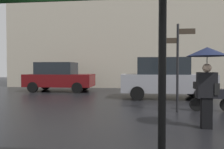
{
  "coord_description": "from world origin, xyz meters",
  "views": [
    {
      "loc": [
        0.13,
        -3.0,
        1.48
      ],
      "look_at": [
        -0.87,
        5.88,
        1.22
      ],
      "focal_mm": 35.78,
      "sensor_mm": 36.0,
      "label": 1
    }
  ],
  "objects_px": {
    "parked_car_right": "(59,77)",
    "parked_car_left": "(165,78)",
    "parked_scooter": "(210,95)",
    "pedestrian_with_umbrella": "(207,65)",
    "street_signpost": "(178,59)"
  },
  "relations": [
    {
      "from": "parked_car_right",
      "to": "parked_car_left",
      "type": "bearing_deg",
      "value": -8.49
    },
    {
      "from": "parked_scooter",
      "to": "parked_car_right",
      "type": "xyz_separation_m",
      "value": [
        -7.4,
        5.81,
        0.37
      ]
    },
    {
      "from": "pedestrian_with_umbrella",
      "to": "parked_car_right",
      "type": "bearing_deg",
      "value": -124.85
    },
    {
      "from": "parked_car_left",
      "to": "street_signpost",
      "type": "distance_m",
      "value": 3.5
    },
    {
      "from": "parked_scooter",
      "to": "parked_car_right",
      "type": "bearing_deg",
      "value": 119.44
    },
    {
      "from": "parked_scooter",
      "to": "parked_car_left",
      "type": "distance_m",
      "value": 3.4
    },
    {
      "from": "pedestrian_with_umbrella",
      "to": "parked_scooter",
      "type": "height_order",
      "value": "pedestrian_with_umbrella"
    },
    {
      "from": "parked_car_left",
      "to": "street_signpost",
      "type": "xyz_separation_m",
      "value": [
        -0.01,
        -3.41,
        0.79
      ]
    },
    {
      "from": "parked_car_left",
      "to": "parked_car_right",
      "type": "height_order",
      "value": "parked_car_left"
    },
    {
      "from": "pedestrian_with_umbrella",
      "to": "parked_car_left",
      "type": "relative_size",
      "value": 0.46
    },
    {
      "from": "pedestrian_with_umbrella",
      "to": "parked_scooter",
      "type": "relative_size",
      "value": 1.36
    },
    {
      "from": "pedestrian_with_umbrella",
      "to": "parked_scooter",
      "type": "bearing_deg",
      "value": 176.33
    },
    {
      "from": "street_signpost",
      "to": "pedestrian_with_umbrella",
      "type": "bearing_deg",
      "value": -80.48
    },
    {
      "from": "parked_scooter",
      "to": "pedestrian_with_umbrella",
      "type": "bearing_deg",
      "value": -131.87
    },
    {
      "from": "parked_car_left",
      "to": "street_signpost",
      "type": "bearing_deg",
      "value": 79.66
    }
  ]
}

